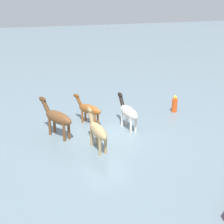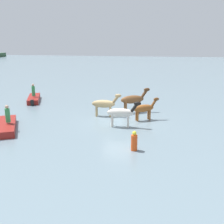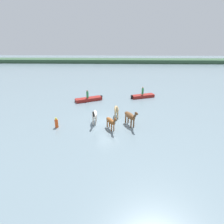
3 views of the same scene
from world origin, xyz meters
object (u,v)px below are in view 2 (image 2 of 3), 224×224
at_px(horse_gray_outer, 104,104).
at_px(person_helmsman_aft, 8,114).
at_px(buoy_channel_marker, 134,142).
at_px(horse_dun_straggler, 144,108).
at_px(boat_launch_far, 34,100).
at_px(boat_motor_center, 7,127).
at_px(horse_lead, 121,113).
at_px(horse_pinto_flank, 133,99).
at_px(person_watcher_seated, 33,90).

xyz_separation_m(horse_gray_outer, person_helmsman_aft, (-4.37, 5.83, 0.11)).
relative_size(horse_gray_outer, buoy_channel_marker, 2.08).
distance_m(horse_dun_straggler, person_helmsman_aft, 9.76).
xyz_separation_m(boat_launch_far, buoy_channel_marker, (-10.61, -10.77, 0.35)).
height_order(boat_motor_center, buoy_channel_marker, buoy_channel_marker).
bearing_deg(horse_lead, person_helmsman_aft, -167.52).
relative_size(horse_lead, horse_pinto_flank, 0.96).
relative_size(boat_launch_far, person_helmsman_aft, 3.25).
distance_m(horse_gray_outer, horse_pinto_flank, 2.65).
bearing_deg(horse_dun_straggler, boat_launch_far, 127.82).
distance_m(horse_dun_straggler, horse_lead, 2.41).
height_order(horse_gray_outer, horse_dun_straggler, horse_gray_outer).
height_order(horse_lead, boat_launch_far, horse_lead).
bearing_deg(horse_lead, boat_motor_center, -168.81).
distance_m(boat_launch_far, person_watcher_seated, 0.96).
height_order(horse_pinto_flank, person_helmsman_aft, horse_pinto_flank).
height_order(horse_dun_straggler, person_helmsman_aft, person_helmsman_aft).
xyz_separation_m(horse_dun_straggler, horse_pinto_flank, (2.10, 1.00, 0.18)).
relative_size(horse_dun_straggler, person_watcher_seated, 1.73).
bearing_deg(person_watcher_seated, horse_gray_outer, -117.47).
bearing_deg(horse_dun_straggler, horse_pinto_flank, 86.34).
height_order(boat_motor_center, person_helmsman_aft, person_helmsman_aft).
bearing_deg(horse_gray_outer, person_watcher_seated, 149.85).
relative_size(horse_pinto_flank, person_helmsman_aft, 2.10).
relative_size(horse_lead, boat_motor_center, 0.59).
xyz_separation_m(horse_pinto_flank, boat_launch_far, (2.62, 10.05, -0.96)).
xyz_separation_m(horse_dun_straggler, person_helmsman_aft, (-3.78, 9.00, 0.19)).
distance_m(horse_pinto_flank, boat_launch_far, 10.43).
bearing_deg(boat_motor_center, buoy_channel_marker, 49.71).
xyz_separation_m(horse_lead, boat_launch_far, (6.60, 9.55, -0.87)).
height_order(horse_dun_straggler, boat_motor_center, horse_dun_straggler).
relative_size(horse_gray_outer, boat_motor_center, 0.58).
bearing_deg(boat_motor_center, horse_dun_straggler, 85.38).
xyz_separation_m(horse_pinto_flank, boat_motor_center, (-5.75, 8.22, -0.95)).
distance_m(horse_lead, boat_motor_center, 7.96).
height_order(boat_launch_far, buoy_channel_marker, buoy_channel_marker).
height_order(horse_dun_straggler, boat_launch_far, horse_dun_straggler).
height_order(horse_dun_straggler, horse_pinto_flank, horse_pinto_flank).
bearing_deg(horse_pinto_flank, horse_dun_straggler, -91.18).
distance_m(horse_pinto_flank, person_helmsman_aft, 9.93).
height_order(horse_dun_straggler, horse_lead, horse_lead).
bearing_deg(person_helmsman_aft, horse_pinto_flank, -53.68).
bearing_deg(buoy_channel_marker, horse_gray_outer, 24.03).
bearing_deg(person_helmsman_aft, buoy_channel_marker, -103.61).
distance_m(horse_gray_outer, boat_launch_far, 8.94).
bearing_deg(horse_pinto_flank, horse_lead, -123.86).
bearing_deg(horse_dun_straggler, horse_gray_outer, 140.51).
height_order(boat_launch_far, person_helmsman_aft, person_helmsman_aft).
bearing_deg(boat_launch_far, person_watcher_seated, -162.94).
height_order(person_helmsman_aft, buoy_channel_marker, person_helmsman_aft).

